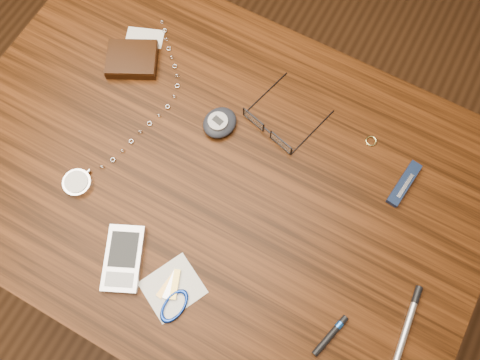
{
  "coord_description": "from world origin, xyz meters",
  "views": [
    {
      "loc": [
        0.18,
        -0.23,
        1.56
      ],
      "look_at": [
        0.05,
        0.01,
        0.76
      ],
      "focal_mm": 35.0,
      "sensor_mm": 36.0,
      "label": 1
    }
  ],
  "objects": [
    {
      "name": "wallet_and_card",
      "position": [
        -0.26,
        0.13,
        0.76
      ],
      "size": [
        0.12,
        0.15,
        0.02
      ],
      "color": "black",
      "rests_on": "desk"
    },
    {
      "name": "gold_ring",
      "position": [
        0.23,
        0.2,
        0.75
      ],
      "size": [
        0.03,
        0.03,
        0.0
      ],
      "primitive_type": "torus",
      "rotation": [
        0.0,
        0.0,
        0.2
      ],
      "color": "#E7D776",
      "rests_on": "desk"
    },
    {
      "name": "desk",
      "position": [
        0.0,
        0.0,
        0.65
      ],
      "size": [
        1.0,
        0.7,
        0.75
      ],
      "color": "#3C1C09",
      "rests_on": "ground"
    },
    {
      "name": "pocket_knife",
      "position": [
        0.31,
        0.15,
        0.76
      ],
      "size": [
        0.03,
        0.1,
        0.01
      ],
      "color": "#0E1932",
      "rests_on": "desk"
    },
    {
      "name": "pedometer",
      "position": [
        -0.04,
        0.09,
        0.76
      ],
      "size": [
        0.07,
        0.08,
        0.03
      ],
      "color": "black",
      "rests_on": "desk"
    },
    {
      "name": "pocket_watch",
      "position": [
        -0.21,
        -0.12,
        0.76
      ],
      "size": [
        0.12,
        0.4,
        0.02
      ],
      "color": "silver",
      "rests_on": "desk"
    },
    {
      "name": "pda_phone",
      "position": [
        -0.06,
        -0.21,
        0.76
      ],
      "size": [
        0.1,
        0.13,
        0.02
      ],
      "color": "#BBBABF",
      "rests_on": "desk"
    },
    {
      "name": "ground",
      "position": [
        0.0,
        0.0,
        0.0
      ],
      "size": [
        3.8,
        3.8,
        0.0
      ],
      "primitive_type": "plane",
      "color": "#472814",
      "rests_on": "ground"
    },
    {
      "name": "notepad_keys",
      "position": [
        0.05,
        -0.22,
        0.75
      ],
      "size": [
        0.11,
        0.12,
        0.01
      ],
      "color": "white",
      "rests_on": "desk"
    },
    {
      "name": "black_blue_pen",
      "position": [
        0.31,
        -0.15,
        0.76
      ],
      "size": [
        0.03,
        0.08,
        0.01
      ],
      "color": "black",
      "rests_on": "desk"
    },
    {
      "name": "silver_pen",
      "position": [
        0.41,
        -0.07,
        0.76
      ],
      "size": [
        0.02,
        0.14,
        0.01
      ],
      "color": "silver",
      "rests_on": "desk"
    },
    {
      "name": "eyeglasses",
      "position": [
        0.05,
        0.12,
        0.76
      ],
      "size": [
        0.15,
        0.15,
        0.03
      ],
      "color": "black",
      "rests_on": "desk"
    }
  ]
}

